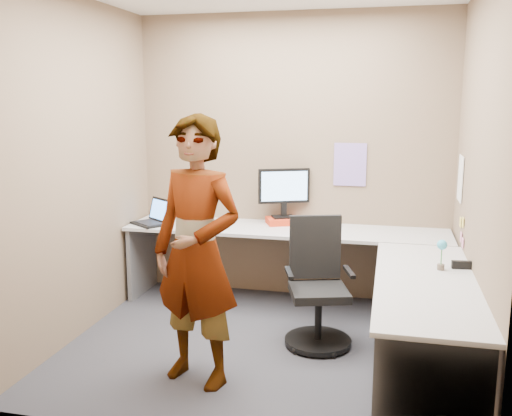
% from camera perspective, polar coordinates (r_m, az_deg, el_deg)
% --- Properties ---
extents(ground, '(3.00, 3.00, 0.00)m').
position_cam_1_polar(ground, '(4.58, 0.60, -13.65)').
color(ground, '#2B2A30').
rests_on(ground, ground).
extents(wall_back, '(3.00, 0.00, 3.00)m').
position_cam_1_polar(wall_back, '(5.48, 3.64, 5.04)').
color(wall_back, brown).
rests_on(wall_back, ground).
extents(wall_right, '(0.00, 2.70, 2.70)m').
position_cam_1_polar(wall_right, '(4.15, 21.31, 2.49)').
color(wall_right, brown).
rests_on(wall_right, ground).
extents(wall_left, '(0.00, 2.70, 2.70)m').
position_cam_1_polar(wall_left, '(4.76, -17.29, 3.72)').
color(wall_left, brown).
rests_on(wall_left, ground).
extents(desk, '(2.98, 2.58, 0.73)m').
position_cam_1_polar(desk, '(4.67, 6.93, -5.56)').
color(desk, silver).
rests_on(desk, ground).
extents(paper_ream, '(0.37, 0.33, 0.06)m').
position_cam_1_polar(paper_ream, '(5.43, 2.75, -1.29)').
color(paper_ream, red).
rests_on(paper_ream, desk).
extents(monitor, '(0.47, 0.24, 0.47)m').
position_cam_1_polar(monitor, '(5.39, 2.82, 1.94)').
color(monitor, black).
rests_on(monitor, paper_ream).
extents(laptop, '(0.43, 0.42, 0.24)m').
position_cam_1_polar(laptop, '(5.51, -10.16, -0.95)').
color(laptop, black).
rests_on(laptop, desk).
extents(trackball_mouse, '(0.12, 0.08, 0.07)m').
position_cam_1_polar(trackball_mouse, '(5.35, -4.60, -1.56)').
color(trackball_mouse, '#B7B7BC').
rests_on(trackball_mouse, desk).
extents(origami, '(0.10, 0.10, 0.06)m').
position_cam_1_polar(origami, '(5.04, 4.41, -2.28)').
color(origami, white).
rests_on(origami, desk).
extents(stapler, '(0.15, 0.05, 0.05)m').
position_cam_1_polar(stapler, '(4.26, 19.96, -5.37)').
color(stapler, black).
rests_on(stapler, desk).
extents(flower, '(0.07, 0.07, 0.22)m').
position_cam_1_polar(flower, '(4.16, 18.09, -4.00)').
color(flower, brown).
rests_on(flower, desk).
extents(calendar_purple, '(0.30, 0.01, 0.40)m').
position_cam_1_polar(calendar_purple, '(5.40, 9.38, 4.31)').
color(calendar_purple, '#846BB7').
rests_on(calendar_purple, wall_back).
extents(calendar_white, '(0.01, 0.28, 0.38)m').
position_cam_1_polar(calendar_white, '(5.05, 19.76, 2.79)').
color(calendar_white, white).
rests_on(calendar_white, wall_right).
extents(sticky_note_a, '(0.01, 0.07, 0.07)m').
position_cam_1_polar(sticky_note_a, '(4.75, 19.98, -1.36)').
color(sticky_note_a, '#F2E059').
rests_on(sticky_note_a, wall_right).
extents(sticky_note_b, '(0.01, 0.07, 0.07)m').
position_cam_1_polar(sticky_note_b, '(4.83, 19.82, -2.74)').
color(sticky_note_b, pink).
rests_on(sticky_note_b, wall_right).
extents(sticky_note_c, '(0.01, 0.07, 0.07)m').
position_cam_1_polar(sticky_note_c, '(4.72, 19.96, -3.31)').
color(sticky_note_c, pink).
rests_on(sticky_note_c, wall_right).
extents(sticky_note_d, '(0.01, 0.07, 0.07)m').
position_cam_1_polar(sticky_note_d, '(4.90, 19.77, -1.34)').
color(sticky_note_d, '#F2E059').
rests_on(sticky_note_d, wall_right).
extents(office_chair, '(0.56, 0.54, 0.98)m').
position_cam_1_polar(office_chair, '(4.53, 6.16, -8.54)').
color(office_chair, black).
rests_on(office_chair, ground).
extents(person, '(0.76, 0.60, 1.81)m').
position_cam_1_polar(person, '(3.80, -5.93, -4.41)').
color(person, '#999399').
rests_on(person, ground).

